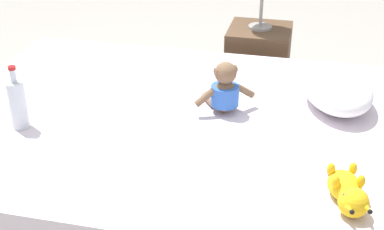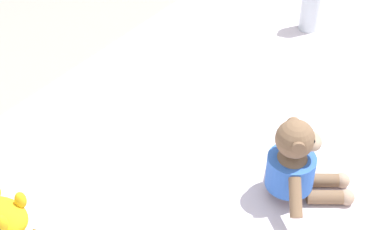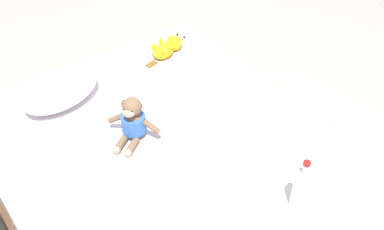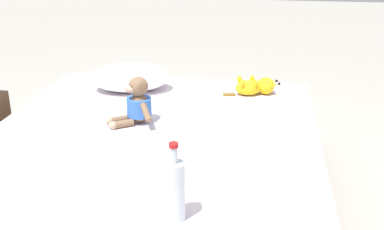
% 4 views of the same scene
% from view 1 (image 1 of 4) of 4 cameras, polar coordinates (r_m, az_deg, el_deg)
% --- Properties ---
extents(ground_plane, '(16.00, 16.00, 0.00)m').
position_cam_1_polar(ground_plane, '(2.59, -2.26, -8.60)').
color(ground_plane, '#9E998E').
extents(bed, '(1.59, 2.05, 0.44)m').
position_cam_1_polar(bed, '(2.47, -2.36, -4.58)').
color(bed, brown).
rests_on(bed, ground_plane).
extents(pillow, '(0.51, 0.39, 0.16)m').
position_cam_1_polar(pillow, '(2.49, 15.03, 2.70)').
color(pillow, white).
rests_on(pillow, bed).
extents(plush_monkey, '(0.25, 0.25, 0.24)m').
position_cam_1_polar(plush_monkey, '(2.35, 3.38, 2.56)').
color(plush_monkey, brown).
rests_on(plush_monkey, bed).
extents(plush_yellow_creature, '(0.33, 0.16, 0.10)m').
position_cam_1_polar(plush_yellow_creature, '(1.87, 16.10, -7.79)').
color(plush_yellow_creature, yellow).
rests_on(plush_yellow_creature, bed).
extents(glass_bottle, '(0.07, 0.07, 0.27)m').
position_cam_1_polar(glass_bottle, '(2.33, -17.84, 1.14)').
color(glass_bottle, silver).
rests_on(glass_bottle, bed).
extents(nightstand, '(0.36, 0.36, 0.49)m').
position_cam_1_polar(nightstand, '(3.36, 6.92, 5.10)').
color(nightstand, brown).
rests_on(nightstand, ground_plane).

